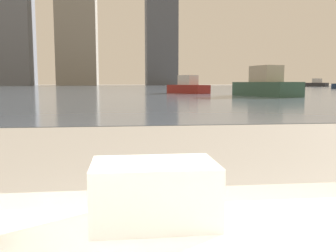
% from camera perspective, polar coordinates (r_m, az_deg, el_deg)
% --- Properties ---
extents(towel_stack, '(0.24, 0.16, 0.12)m').
position_cam_1_polar(towel_stack, '(0.75, -2.13, -10.04)').
color(towel_stack, white).
rests_on(towel_stack, bathtub).
extents(harbor_water, '(180.00, 110.00, 0.01)m').
position_cam_1_polar(harbor_water, '(61.84, -6.66, 5.83)').
color(harbor_water, slate).
rests_on(harbor_water, ground_plane).
extents(harbor_boat_0, '(3.61, 4.62, 1.67)m').
position_cam_1_polar(harbor_boat_0, '(85.31, 21.75, 6.01)').
color(harbor_boat_0, '#2D2D33').
rests_on(harbor_boat_0, harbor_water).
extents(harbor_boat_1, '(2.88, 3.70, 1.34)m').
position_cam_1_polar(harbor_boat_1, '(27.93, 3.05, 5.96)').
color(harbor_boat_1, maroon).
rests_on(harbor_boat_1, harbor_water).
extents(harbor_boat_3, '(2.35, 2.91, 1.06)m').
position_cam_1_polar(harbor_boat_3, '(73.97, 14.00, 6.10)').
color(harbor_boat_3, '#4C4C51').
rests_on(harbor_boat_3, harbor_water).
extents(harbor_boat_5, '(2.77, 4.98, 1.77)m').
position_cam_1_polar(harbor_boat_5, '(22.63, 14.65, 5.99)').
color(harbor_boat_5, '#335647').
rests_on(harbor_boat_5, harbor_water).
extents(skyline_tower_2, '(11.69, 10.82, 42.51)m').
position_cam_1_polar(skyline_tower_2, '(120.37, -13.76, 16.21)').
color(skyline_tower_2, gray).
rests_on(skyline_tower_2, ground_plane).
extents(skyline_tower_3, '(9.40, 10.91, 39.98)m').
position_cam_1_polar(skyline_tower_3, '(119.98, -1.08, 15.82)').
color(skyline_tower_3, '#4C515B').
rests_on(skyline_tower_3, ground_plane).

